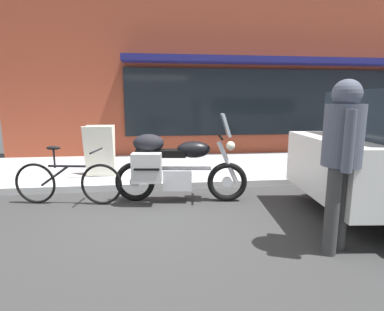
% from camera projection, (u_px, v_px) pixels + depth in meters
% --- Properties ---
extents(ground_plane, '(80.00, 80.00, 0.00)m').
position_uv_depth(ground_plane, '(160.00, 212.00, 4.29)').
color(ground_plane, '#313131').
extents(storefront_building, '(20.91, 0.90, 7.38)m').
position_uv_depth(storefront_building, '(381.00, 30.00, 8.57)').
color(storefront_building, brown).
rests_on(storefront_building, ground_plane).
extents(touring_motorcycle, '(2.09, 0.64, 1.39)m').
position_uv_depth(touring_motorcycle, '(172.00, 165.00, 4.64)').
color(touring_motorcycle, black).
rests_on(touring_motorcycle, ground_plane).
extents(parked_bicycle, '(1.66, 0.48, 0.91)m').
position_uv_depth(parked_bicycle, '(68.00, 182.00, 4.58)').
color(parked_bicycle, black).
rests_on(parked_bicycle, ground_plane).
extents(pedestrian_walking, '(0.49, 0.53, 1.78)m').
position_uv_depth(pedestrian_walking, '(342.00, 146.00, 2.98)').
color(pedestrian_walking, '#363636').
rests_on(pedestrian_walking, ground_plane).
extents(sandwich_board_sign, '(0.55, 0.42, 0.99)m').
position_uv_depth(sandwich_board_sign, '(100.00, 151.00, 5.79)').
color(sandwich_board_sign, silver).
rests_on(sandwich_board_sign, sidewalk_curb).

